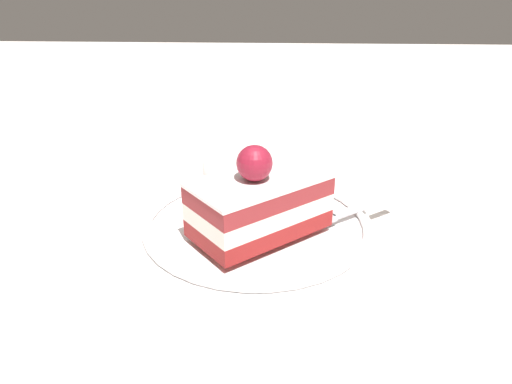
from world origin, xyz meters
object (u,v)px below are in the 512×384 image
(cake_slice, at_px, (259,202))
(fork, at_px, (347,212))
(whipped_cream_dollop, at_px, (220,170))
(dessert_plate, at_px, (256,231))

(cake_slice, height_order, fork, cake_slice)
(fork, bearing_deg, whipped_cream_dollop, -22.36)
(dessert_plate, distance_m, cake_slice, 0.04)
(cake_slice, relative_size, whipped_cream_dollop, 3.03)
(cake_slice, relative_size, fork, 1.23)
(fork, bearing_deg, cake_slice, 22.21)
(dessert_plate, bearing_deg, fork, -168.21)
(cake_slice, xyz_separation_m, fork, (-0.08, -0.03, -0.03))
(whipped_cream_dollop, height_order, fork, whipped_cream_dollop)
(cake_slice, bearing_deg, fork, -157.79)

